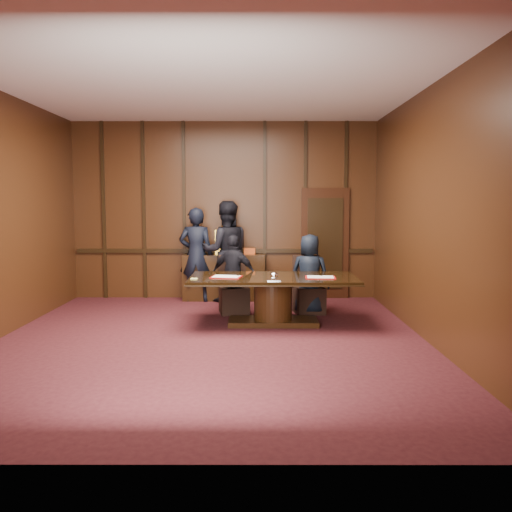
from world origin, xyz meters
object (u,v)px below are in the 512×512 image
Objects in this scene: sideboard at (224,275)px; witness_left at (196,255)px; signatory_left at (234,275)px; witness_right at (226,251)px; signatory_right at (310,274)px; conference_table at (273,292)px.

witness_left is (-0.53, -0.16, 0.42)m from sideboard.
signatory_left is 1.25m from witness_right.
sideboard is at bearing -23.64° from signatory_right.
signatory_right is at bearing -41.28° from sideboard.
witness_right is (-1.50, 1.20, 0.28)m from signatory_right.
signatory_left is 0.70× the size of witness_right.
sideboard is 1.40m from signatory_left.
witness_right is at bearing 113.07° from conference_table.
witness_right is (0.58, 0.00, 0.06)m from witness_left.
conference_table is at bearing 146.35° from signatory_left.
conference_table is 1.92× the size of signatory_left.
signatory_right is (0.65, 0.80, 0.18)m from conference_table.
witness_right is at bearing -20.99° from signatory_right.
sideboard is 0.51m from witness_right.
conference_table is 2.22m from witness_right.
witness_right is at bearing -177.59° from witness_left.
conference_table is at bearing 68.54° from signatory_right.
sideboard is 0.82× the size of witness_right.
signatory_left reaches higher than conference_table.
conference_table is at bearing 127.99° from witness_left.
signatory_right is at bearing 50.91° from conference_table.
witness_right reaches higher than signatory_right.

